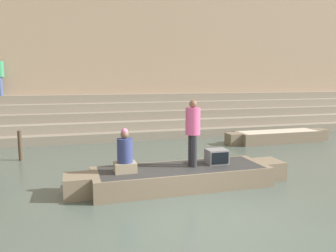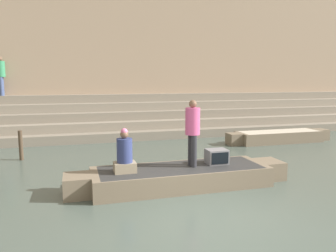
{
  "view_description": "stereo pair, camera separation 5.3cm",
  "coord_description": "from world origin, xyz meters",
  "px_view_note": "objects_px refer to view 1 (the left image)",
  "views": [
    {
      "loc": [
        -2.5,
        -5.73,
        2.71
      ],
      "look_at": [
        0.11,
        3.14,
        1.39
      ],
      "focal_mm": 35.0,
      "sensor_mm": 36.0,
      "label": 1
    },
    {
      "loc": [
        -2.45,
        -5.75,
        2.71
      ],
      "look_at": [
        0.11,
        3.14,
        1.39
      ],
      "focal_mm": 35.0,
      "sensor_mm": 36.0,
      "label": 2
    }
  ],
  "objects_px": {
    "tv_set": "(217,156)",
    "mooring_post": "(20,146)",
    "rowboat_main": "(181,176)",
    "person_on_steps": "(0,73)",
    "moored_boat_shore": "(278,136)",
    "person_rowing": "(125,155)",
    "person_standing": "(193,129)"
  },
  "relations": [
    {
      "from": "tv_set",
      "to": "mooring_post",
      "type": "distance_m",
      "value": 6.71
    },
    {
      "from": "rowboat_main",
      "to": "mooring_post",
      "type": "xyz_separation_m",
      "value": [
        -4.34,
        4.11,
        0.24
      ]
    },
    {
      "from": "person_on_steps",
      "to": "mooring_post",
      "type": "bearing_deg",
      "value": 38.05
    },
    {
      "from": "rowboat_main",
      "to": "mooring_post",
      "type": "bearing_deg",
      "value": 138.02
    },
    {
      "from": "tv_set",
      "to": "person_on_steps",
      "type": "bearing_deg",
      "value": 127.02
    },
    {
      "from": "moored_boat_shore",
      "to": "person_rowing",
      "type": "bearing_deg",
      "value": -150.07
    },
    {
      "from": "person_standing",
      "to": "person_on_steps",
      "type": "height_order",
      "value": "person_on_steps"
    },
    {
      "from": "rowboat_main",
      "to": "person_on_steps",
      "type": "relative_size",
      "value": 3.24
    },
    {
      "from": "rowboat_main",
      "to": "person_on_steps",
      "type": "distance_m",
      "value": 11.05
    },
    {
      "from": "person_on_steps",
      "to": "tv_set",
      "type": "bearing_deg",
      "value": 59.33
    },
    {
      "from": "rowboat_main",
      "to": "person_rowing",
      "type": "relative_size",
      "value": 5.36
    },
    {
      "from": "person_rowing",
      "to": "mooring_post",
      "type": "relative_size",
      "value": 1.06
    },
    {
      "from": "mooring_post",
      "to": "person_on_steps",
      "type": "bearing_deg",
      "value": 105.79
    },
    {
      "from": "tv_set",
      "to": "moored_boat_shore",
      "type": "bearing_deg",
      "value": 41.47
    },
    {
      "from": "person_standing",
      "to": "mooring_post",
      "type": "bearing_deg",
      "value": 142.61
    },
    {
      "from": "tv_set",
      "to": "person_rowing",
      "type": "bearing_deg",
      "value": -177.21
    },
    {
      "from": "person_rowing",
      "to": "person_on_steps",
      "type": "relative_size",
      "value": 0.6
    },
    {
      "from": "tv_set",
      "to": "person_standing",
      "type": "bearing_deg",
      "value": -177.53
    },
    {
      "from": "person_rowing",
      "to": "tv_set",
      "type": "distance_m",
      "value": 2.48
    },
    {
      "from": "person_rowing",
      "to": "tv_set",
      "type": "height_order",
      "value": "person_rowing"
    },
    {
      "from": "person_standing",
      "to": "person_on_steps",
      "type": "bearing_deg",
      "value": 127.59
    },
    {
      "from": "person_standing",
      "to": "person_rowing",
      "type": "bearing_deg",
      "value": -173.45
    },
    {
      "from": "moored_boat_shore",
      "to": "mooring_post",
      "type": "bearing_deg",
      "value": -179.31
    },
    {
      "from": "person_standing",
      "to": "rowboat_main",
      "type": "bearing_deg",
      "value": -165.68
    },
    {
      "from": "moored_boat_shore",
      "to": "mooring_post",
      "type": "xyz_separation_m",
      "value": [
        -10.33,
        -0.37,
        0.25
      ]
    },
    {
      "from": "mooring_post",
      "to": "person_on_steps",
      "type": "height_order",
      "value": "person_on_steps"
    },
    {
      "from": "tv_set",
      "to": "mooring_post",
      "type": "bearing_deg",
      "value": 143.1
    },
    {
      "from": "person_rowing",
      "to": "moored_boat_shore",
      "type": "height_order",
      "value": "person_rowing"
    },
    {
      "from": "rowboat_main",
      "to": "mooring_post",
      "type": "distance_m",
      "value": 5.99
    },
    {
      "from": "tv_set",
      "to": "mooring_post",
      "type": "xyz_separation_m",
      "value": [
        -5.37,
        4.02,
        -0.18
      ]
    },
    {
      "from": "rowboat_main",
      "to": "person_standing",
      "type": "height_order",
      "value": "person_standing"
    },
    {
      "from": "mooring_post",
      "to": "person_on_steps",
      "type": "distance_m",
      "value": 5.69
    }
  ]
}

